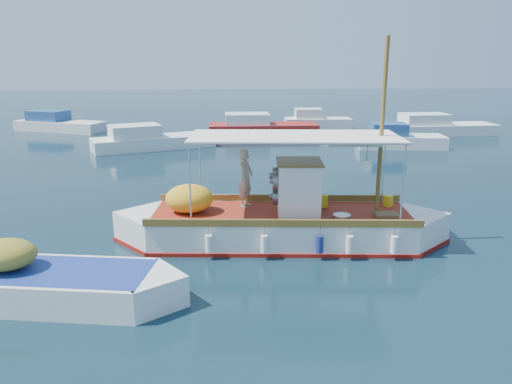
{
  "coord_description": "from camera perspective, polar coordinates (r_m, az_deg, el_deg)",
  "views": [
    {
      "loc": [
        -1.71,
        -15.32,
        5.71
      ],
      "look_at": [
        -0.65,
        0.0,
        1.57
      ],
      "focal_mm": 35.0,
      "sensor_mm": 36.0,
      "label": 1
    }
  ],
  "objects": [
    {
      "name": "ground",
      "position": [
        16.44,
        2.28,
        -5.24
      ],
      "size": [
        160.0,
        160.0,
        0.0
      ],
      "primitive_type": "plane",
      "color": "black",
      "rests_on": "ground"
    },
    {
      "name": "bg_boat_ne",
      "position": [
        34.13,
        15.9,
        5.74
      ],
      "size": [
        5.78,
        2.78,
        1.8
      ],
      "rotation": [
        0.0,
        0.0,
        -0.11
      ],
      "color": "silver",
      "rests_on": "ground"
    },
    {
      "name": "bg_boat_far_w",
      "position": [
        43.49,
        -21.7,
        7.16
      ],
      "size": [
        7.68,
        4.93,
        1.8
      ],
      "rotation": [
        0.0,
        0.0,
        -0.39
      ],
      "color": "silver",
      "rests_on": "ground"
    },
    {
      "name": "fishing_caique",
      "position": [
        15.94,
        2.63,
        -3.69
      ],
      "size": [
        10.71,
        3.62,
        6.55
      ],
      "rotation": [
        0.0,
        0.0,
        -0.08
      ],
      "color": "white",
      "rests_on": "ground"
    },
    {
      "name": "bg_boat_nw",
      "position": [
        33.03,
        -12.06,
        5.68
      ],
      "size": [
        8.01,
        5.07,
        1.8
      ],
      "rotation": [
        0.0,
        0.0,
        0.38
      ],
      "color": "silver",
      "rests_on": "ground"
    },
    {
      "name": "dinghy",
      "position": [
        13.34,
        -23.29,
        -9.85
      ],
      "size": [
        7.06,
        2.82,
        1.74
      ],
      "rotation": [
        0.0,
        0.0,
        -0.16
      ],
      "color": "white",
      "rests_on": "ground"
    },
    {
      "name": "bg_boat_far_n",
      "position": [
        42.61,
        6.84,
        7.97
      ],
      "size": [
        5.54,
        2.19,
        1.8
      ],
      "rotation": [
        0.0,
        0.0,
        -0.03
      ],
      "color": "silver",
      "rests_on": "ground"
    },
    {
      "name": "bg_boat_e",
      "position": [
        40.91,
        19.88,
        6.89
      ],
      "size": [
        8.62,
        3.07,
        1.8
      ],
      "rotation": [
        0.0,
        0.0,
        0.06
      ],
      "color": "silver",
      "rests_on": "ground"
    },
    {
      "name": "bg_boat_n",
      "position": [
        38.67,
        0.43,
        7.35
      ],
      "size": [
        8.25,
        2.81,
        1.8
      ],
      "rotation": [
        0.0,
        0.0,
        -0.0
      ],
      "color": "maroon",
      "rests_on": "ground"
    }
  ]
}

